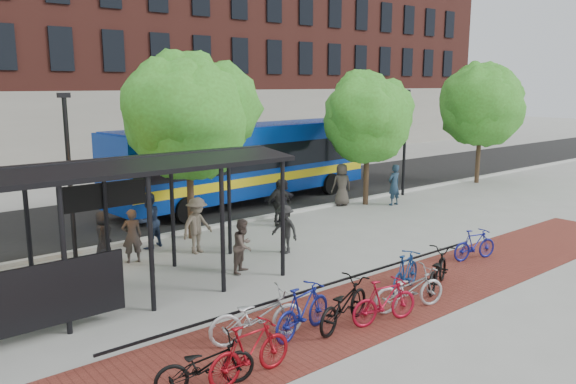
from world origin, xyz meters
TOP-DOWN VIEW (x-y plane):
  - ground at (0.00, 0.00)m, footprint 160.00×160.00m
  - asphalt_street at (0.00, 8.00)m, footprint 160.00×8.00m
  - curb at (0.00, 4.00)m, footprint 160.00×0.25m
  - brick_strip at (-2.00, -5.00)m, footprint 24.00×3.00m
  - bike_rack_rail at (-3.30, -4.10)m, footprint 12.00×0.05m
  - building_brick at (10.00, 26.00)m, footprint 55.00×14.00m
  - bus_shelter at (-8.13, -0.48)m, footprint 10.60×3.07m
  - tree_b at (-2.90, 3.35)m, footprint 5.15×4.20m
  - tree_c at (6.09, 3.35)m, footprint 4.66×3.80m
  - tree_d at (15.10, 3.35)m, footprint 5.39×4.40m
  - lamp_post_left at (-7.00, 3.60)m, footprint 0.35×0.20m
  - lamp_post_right at (9.00, 3.60)m, footprint 0.35×0.20m
  - bus at (2.03, 7.06)m, footprint 13.37×3.93m
  - bike_0 at (-7.91, -5.74)m, footprint 1.94×1.08m
  - bike_1 at (-7.06, -5.93)m, footprint 1.86×0.58m
  - bike_2 at (-6.04, -4.75)m, footprint 2.26×1.27m
  - bike_3 at (-5.09, -5.14)m, footprint 1.96×0.93m
  - bike_4 at (-4.11, -5.39)m, footprint 2.15×1.24m
  - bike_5 at (-3.26, -5.86)m, footprint 1.83×0.84m
  - bike_6 at (-2.20, -5.71)m, footprint 2.10×1.17m
  - bike_7 at (-1.31, -4.89)m, footprint 1.84×1.04m
  - bike_8 at (-0.46, -5.27)m, footprint 2.07×1.44m
  - bike_11 at (2.51, -4.50)m, footprint 1.69×0.85m
  - pedestrian_0 at (-6.43, 2.68)m, footprint 0.88×0.94m
  - pedestrian_1 at (-5.80, 2.00)m, footprint 0.69×0.55m
  - pedestrian_2 at (-4.71, 3.09)m, footprint 1.09×0.97m
  - pedestrian_3 at (-3.76, 1.59)m, footprint 1.30×0.92m
  - pedestrian_4 at (0.45, 2.65)m, footprint 1.08×0.50m
  - pedestrian_5 at (1.03, 3.19)m, footprint 1.65×0.73m
  - pedestrian_6 at (4.95, 3.80)m, footprint 1.07×0.86m
  - pedestrian_7 at (6.84, 2.37)m, footprint 0.67×0.44m
  - pedestrian_8 at (-3.70, -0.90)m, footprint 0.96×0.90m
  - pedestrian_9 at (-1.59, -0.20)m, footprint 0.75×1.11m

SIDE VIEW (x-z plane):
  - ground at x=0.00m, z-range 0.00..0.00m
  - bike_rack_rail at x=-3.30m, z-range -0.47..0.47m
  - brick_strip at x=-2.00m, z-range 0.00..0.01m
  - asphalt_street at x=0.00m, z-range 0.00..0.01m
  - curb at x=0.00m, z-range 0.00..0.12m
  - bike_0 at x=-7.91m, z-range 0.00..0.97m
  - bike_11 at x=2.51m, z-range 0.00..0.97m
  - bike_8 at x=-0.46m, z-range 0.00..1.03m
  - bike_6 at x=-2.20m, z-range 0.00..1.04m
  - bike_5 at x=-3.26m, z-range 0.00..1.06m
  - bike_7 at x=-1.31m, z-range 0.00..1.06m
  - bike_4 at x=-4.11m, z-range 0.00..1.07m
  - bike_1 at x=-7.06m, z-range 0.00..1.11m
  - bike_2 at x=-6.04m, z-range 0.00..1.12m
  - bike_3 at x=-5.09m, z-range 0.00..1.14m
  - pedestrian_8 at x=-3.70m, z-range 0.00..1.58m
  - pedestrian_9 at x=-1.59m, z-range 0.00..1.59m
  - pedestrian_0 at x=-6.43m, z-range 0.00..1.61m
  - pedestrian_1 at x=-5.80m, z-range 0.00..1.67m
  - pedestrian_5 at x=1.03m, z-range 0.00..1.72m
  - pedestrian_4 at x=0.45m, z-range 0.00..1.81m
  - pedestrian_3 at x=-3.76m, z-range 0.00..1.83m
  - pedestrian_7 at x=6.84m, z-range 0.00..1.85m
  - pedestrian_2 at x=-4.71m, z-range 0.00..1.85m
  - pedestrian_6 at x=4.95m, z-range 0.00..1.90m
  - bus at x=2.03m, z-range 0.26..3.83m
  - lamp_post_left at x=-7.00m, z-range 0.18..5.31m
  - lamp_post_right at x=9.00m, z-range 0.18..5.31m
  - bus_shelter at x=-8.13m, z-range 1.20..4.80m
  - tree_c at x=6.09m, z-range 1.09..7.02m
  - tree_b at x=-2.90m, z-range 1.22..7.69m
  - tree_d at x=15.10m, z-range 1.19..7.74m
  - building_brick at x=10.00m, z-range 0.00..20.00m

